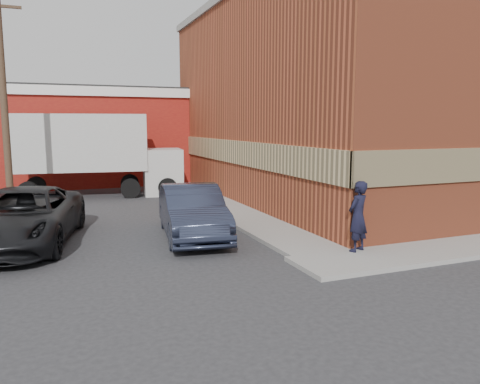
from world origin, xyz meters
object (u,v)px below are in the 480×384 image
object	(u,v)px
sedan	(192,212)
box_truck	(97,149)
utility_pole	(3,90)
brick_building	(365,100)
man	(358,216)
warehouse	(51,136)
suv_a	(22,217)

from	to	relation	value
sedan	box_truck	size ratio (longest dim) A/B	0.59
utility_pole	brick_building	bearing A→B (deg)	-0.02
utility_pole	man	bearing A→B (deg)	-45.61
man	sedan	world-z (taller)	man
utility_pole	man	world-z (taller)	utility_pole
warehouse	man	size ratio (longest dim) A/B	8.57
warehouse	man	distance (m)	21.68
sedan	brick_building	bearing A→B (deg)	35.94
brick_building	sedan	distance (m)	12.51
brick_building	warehouse	size ratio (longest dim) A/B	1.12
warehouse	box_truck	xyz separation A→B (m)	(2.09, -6.72, -0.52)
man	sedan	bearing A→B (deg)	-69.84
warehouse	box_truck	world-z (taller)	warehouse
box_truck	suv_a	bearing A→B (deg)	-100.31
man	suv_a	world-z (taller)	man
warehouse	brick_building	bearing A→B (deg)	-37.20
man	sedan	distance (m)	5.08
brick_building	suv_a	bearing A→B (deg)	-162.75
utility_pole	man	size ratio (longest dim) A/B	4.73
sedan	suv_a	xyz separation A→B (m)	(-4.86, 0.86, 0.02)
utility_pole	box_truck	size ratio (longest dim) A/B	1.08
brick_building	utility_pole	distance (m)	16.00
warehouse	suv_a	bearing A→B (deg)	-93.10
suv_a	brick_building	bearing A→B (deg)	29.24
brick_building	suv_a	distance (m)	16.53
sedan	box_truck	bearing A→B (deg)	108.69
warehouse	utility_pole	world-z (taller)	utility_pole
warehouse	suv_a	xyz separation A→B (m)	(-0.86, -15.77, -1.98)
box_truck	utility_pole	bearing A→B (deg)	-122.26
warehouse	man	world-z (taller)	warehouse
brick_building	warehouse	bearing A→B (deg)	142.80
utility_pole	box_truck	distance (m)	6.10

